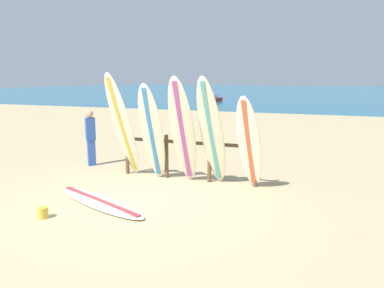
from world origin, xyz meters
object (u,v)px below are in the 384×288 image
(surfboard_leaning_center, at_px, (212,132))
(surfboard_leaning_center_right, at_px, (249,144))
(surfboard_lying_on_sand, at_px, (99,202))
(sand_bucket, at_px, (43,213))
(surfboard_rack, at_px, (188,152))
(beachgoer_standing, at_px, (91,135))
(surfboard_leaning_left, at_px, (152,133))
(small_boat_offshore, at_px, (212,99))
(surfboard_leaning_center_left, at_px, (183,132))
(surfboard_leaning_far_left, at_px, (123,126))

(surfboard_leaning_center, distance_m, surfboard_leaning_center_right, 0.83)
(surfboard_lying_on_sand, bearing_deg, sand_bucket, -117.62)
(surfboard_leaning_center, xyz_separation_m, surfboard_lying_on_sand, (-1.67, -1.73, -1.16))
(surfboard_leaning_center, bearing_deg, surfboard_rack, 153.33)
(surfboard_leaning_center_right, bearing_deg, beachgoer_standing, 170.43)
(surfboard_leaning_left, bearing_deg, surfboard_leaning_center, 0.91)
(surfboard_leaning_left, xyz_separation_m, beachgoer_standing, (-2.20, 0.76, -0.30))
(beachgoer_standing, relative_size, small_boat_offshore, 0.50)
(surfboard_leaning_center_left, relative_size, surfboard_lying_on_sand, 0.93)
(small_boat_offshore, bearing_deg, surfboard_leaning_center_left, -74.56)
(surfboard_lying_on_sand, height_order, sand_bucket, sand_bucket)
(surfboard_leaning_left, height_order, surfboard_leaning_center_right, surfboard_leaning_left)
(beachgoer_standing, bearing_deg, surfboard_leaning_far_left, -28.10)
(surfboard_leaning_far_left, bearing_deg, surfboard_leaning_center_left, -1.53)
(surfboard_leaning_far_left, height_order, sand_bucket, surfboard_leaning_far_left)
(surfboard_leaning_far_left, distance_m, small_boat_offshore, 26.59)
(surfboard_rack, xyz_separation_m, surfboard_lying_on_sand, (-1.00, -2.07, -0.62))
(surfboard_leaning_center_left, xyz_separation_m, surfboard_leaning_center, (0.62, 0.08, 0.00))
(sand_bucket, bearing_deg, surfboard_rack, 63.67)
(surfboard_leaning_far_left, xyz_separation_m, surfboard_leaning_center_right, (2.93, 0.04, -0.23))
(surfboard_leaning_center, height_order, small_boat_offshore, surfboard_leaning_center)
(surfboard_leaning_center, height_order, sand_bucket, surfboard_leaning_center)
(surfboard_leaning_center, relative_size, small_boat_offshore, 0.81)
(sand_bucket, bearing_deg, surfboard_leaning_left, 73.81)
(surfboard_leaning_center_left, height_order, surfboard_leaning_center, same)
(surfboard_leaning_far_left, bearing_deg, surfboard_leaning_center, 1.05)
(surfboard_leaning_center_right, bearing_deg, small_boat_offshore, 108.39)
(surfboard_leaning_left, xyz_separation_m, surfboard_leaning_center, (1.39, 0.02, 0.08))
(surfboard_lying_on_sand, xyz_separation_m, beachgoer_standing, (-1.91, 2.47, 0.79))
(surfboard_leaning_center_right, bearing_deg, surfboard_leaning_far_left, -179.22)
(small_boat_offshore, bearing_deg, surfboard_leaning_center, -73.24)
(surfboard_leaning_far_left, xyz_separation_m, surfboard_leaning_center, (2.12, 0.04, -0.04))
(surfboard_rack, bearing_deg, surfboard_leaning_center, -26.67)
(surfboard_leaning_center_right, bearing_deg, surfboard_rack, 167.18)
(surfboard_rack, relative_size, surfboard_leaning_center_right, 1.62)
(surfboard_leaning_center_left, xyz_separation_m, beachgoer_standing, (-2.96, 0.82, -0.37))
(surfboard_leaning_far_left, distance_m, beachgoer_standing, 1.71)
(surfboard_leaning_center_left, relative_size, beachgoer_standing, 1.60)
(beachgoer_standing, xyz_separation_m, sand_bucket, (1.43, -3.40, -0.73))
(surfboard_leaning_center_left, bearing_deg, surfboard_rack, 96.78)
(surfboard_leaning_far_left, height_order, surfboard_lying_on_sand, surfboard_leaning_far_left)
(surfboard_leaning_center, bearing_deg, sand_bucket, -129.05)
(sand_bucket, bearing_deg, beachgoer_standing, 112.81)
(surfboard_leaning_far_left, height_order, surfboard_leaning_center, surfboard_leaning_far_left)
(small_boat_offshore, relative_size, sand_bucket, 15.72)
(surfboard_leaning_center_left, bearing_deg, small_boat_offshore, 105.44)
(surfboard_leaning_far_left, height_order, beachgoer_standing, surfboard_leaning_far_left)
(surfboard_leaning_center_left, xyz_separation_m, sand_bucket, (-1.53, -2.58, -1.10))
(surfboard_leaning_left, relative_size, surfboard_leaning_center, 0.94)
(surfboard_rack, height_order, small_boat_offshore, surfboard_rack)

